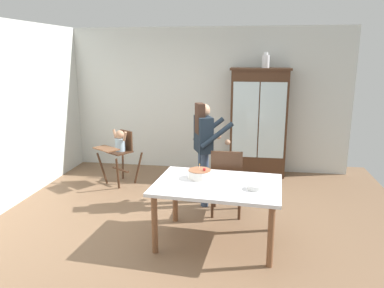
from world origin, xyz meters
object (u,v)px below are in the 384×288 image
adult_person (204,142)px  dining_chair_far_side (227,178)px  china_cabinet (258,122)px  high_chair_with_toddler (120,147)px  birthday_cake (200,174)px  ceramic_vase (266,61)px  serving_bowl (255,187)px  dining_table (217,190)px

adult_person → dining_chair_far_side: size_ratio=1.59×
china_cabinet → high_chair_with_toddler: bearing=-159.1°
birthday_cake → dining_chair_far_side: (0.30, 0.58, -0.24)m
ceramic_vase → dining_chair_far_side: 2.54m
adult_person → birthday_cake: (0.07, -0.97, -0.17)m
high_chair_with_toddler → dining_chair_far_side: size_ratio=0.99×
serving_bowl → adult_person: bearing=120.6°
birthday_cake → dining_chair_far_side: bearing=63.1°
high_chair_with_toddler → serving_bowl: 2.98m
adult_person → birthday_cake: size_ratio=5.47×
dining_chair_far_side → high_chair_with_toddler: bearing=-29.2°
birthday_cake → dining_chair_far_side: dining_chair_far_side is taller
china_cabinet → serving_bowl: china_cabinet is taller
china_cabinet → dining_table: (-0.50, -2.68, -0.34)m
adult_person → birthday_cake: adult_person is taller
china_cabinet → high_chair_with_toddler: 2.53m
ceramic_vase → china_cabinet: bearing=-177.4°
dining_table → dining_chair_far_side: bearing=85.2°
birthday_cake → dining_chair_far_side: 0.70m
high_chair_with_toddler → birthday_cake: 2.30m
china_cabinet → dining_table: bearing=-100.5°
serving_bowl → china_cabinet: bearing=88.6°
high_chair_with_toddler → dining_chair_far_side: bearing=4.3°
ceramic_vase → adult_person: bearing=-119.4°
birthday_cake → serving_bowl: size_ratio=1.56×
dining_table → high_chair_with_toddler: bearing=135.9°
ceramic_vase → dining_chair_far_side: (-0.52, -1.96, -1.54)m
ceramic_vase → birthday_cake: size_ratio=0.96×
china_cabinet → ceramic_vase: bearing=2.6°
china_cabinet → serving_bowl: 2.82m
ceramic_vase → serving_bowl: size_ratio=1.50×
serving_bowl → dining_chair_far_side: (-0.37, 0.86, -0.21)m
dining_chair_far_side → serving_bowl: bearing=112.9°
ceramic_vase → birthday_cake: 2.97m
ceramic_vase → serving_bowl: (-0.15, -2.82, -1.32)m
high_chair_with_toddler → dining_table: bearing=-10.8°
dining_table → birthday_cake: size_ratio=5.48×
ceramic_vase → adult_person: (-0.89, -1.57, -1.12)m
ceramic_vase → birthday_cake: bearing=-107.8°
ceramic_vase → adult_person: ceramic_vase is taller
dining_table → serving_bowl: bearing=-16.6°
adult_person → dining_table: bearing=171.8°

